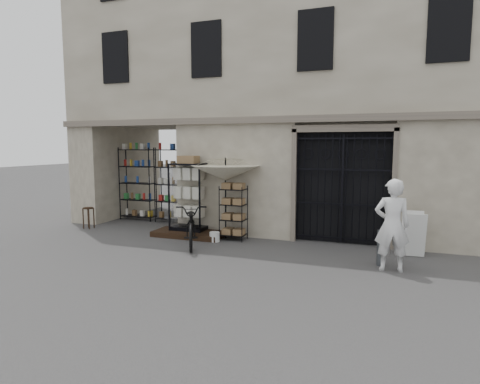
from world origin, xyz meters
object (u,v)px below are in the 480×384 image
at_px(market_umbrella, 225,169).
at_px(white_bucket, 215,237).
at_px(steel_bollard, 380,248).
at_px(shopkeeper, 390,271).
at_px(bicycle, 192,245).
at_px(easel_sign, 414,234).
at_px(display_cabinet, 189,200).
at_px(wire_rack, 234,214).
at_px(wooden_stool, 89,217).

relative_size(market_umbrella, white_bucket, 9.92).
bearing_deg(steel_bollard, shopkeeper, -55.05).
bearing_deg(shopkeeper, white_bucket, -21.80).
distance_m(bicycle, easel_sign, 5.40).
xyz_separation_m(bicycle, easel_sign, (5.31, 0.81, 0.53)).
xyz_separation_m(display_cabinet, easel_sign, (5.93, -0.24, -0.48)).
xyz_separation_m(wire_rack, white_bucket, (-0.40, -0.38, -0.60)).
distance_m(display_cabinet, white_bucket, 1.43).
height_order(bicycle, shopkeeper, bicycle).
bearing_deg(bicycle, shopkeeper, -32.35).
distance_m(bicycle, shopkeeper, 4.84).
height_order(market_umbrella, bicycle, market_umbrella).
bearing_deg(wire_rack, display_cabinet, 164.89).
relative_size(wire_rack, market_umbrella, 0.55).
bearing_deg(wire_rack, bicycle, -141.09).
height_order(market_umbrella, shopkeeper, market_umbrella).
relative_size(bicycle, shopkeeper, 1.11).
distance_m(white_bucket, easel_sign, 4.94).
height_order(wire_rack, market_umbrella, market_umbrella).
distance_m(steel_bollard, easel_sign, 1.26).
bearing_deg(bicycle, market_umbrella, 36.46).
bearing_deg(wooden_stool, white_bucket, -3.29).
distance_m(wooden_stool, steel_bollard, 8.64).
bearing_deg(market_umbrella, bicycle, -117.39).
distance_m(market_umbrella, wooden_stool, 4.78).
xyz_separation_m(wire_rack, easel_sign, (4.52, -0.12, -0.20)).
bearing_deg(display_cabinet, easel_sign, 14.73).
xyz_separation_m(display_cabinet, white_bucket, (1.01, -0.49, -0.88)).
distance_m(market_umbrella, white_bucket, 1.87).
distance_m(market_umbrella, bicycle, 2.25).
bearing_deg(shopkeeper, steel_bollard, -63.16).
relative_size(bicycle, easel_sign, 2.07).
distance_m(display_cabinet, wooden_stool, 3.43).
xyz_separation_m(wire_rack, market_umbrella, (-0.27, 0.09, 1.21)).
relative_size(steel_bollard, shopkeeper, 0.41).
relative_size(white_bucket, easel_sign, 0.26).
distance_m(display_cabinet, shopkeeper, 5.74).
bearing_deg(market_umbrella, steel_bollard, -17.00).
bearing_deg(display_cabinet, bicycle, -42.34).
distance_m(wooden_stool, easel_sign, 9.29).
bearing_deg(easel_sign, steel_bollard, -128.38).
xyz_separation_m(display_cabinet, wire_rack, (1.42, -0.12, -0.28)).
bearing_deg(shopkeeper, display_cabinet, -24.21).
relative_size(white_bucket, steel_bollard, 0.35).
xyz_separation_m(bicycle, steel_bollard, (4.60, -0.22, 0.39)).
bearing_deg(white_bucket, display_cabinet, 154.13).
bearing_deg(easel_sign, market_umbrella, 173.77).
relative_size(wire_rack, easel_sign, 1.45).
relative_size(wire_rack, shopkeeper, 0.78).
xyz_separation_m(white_bucket, steel_bollard, (4.21, -0.78, 0.26)).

